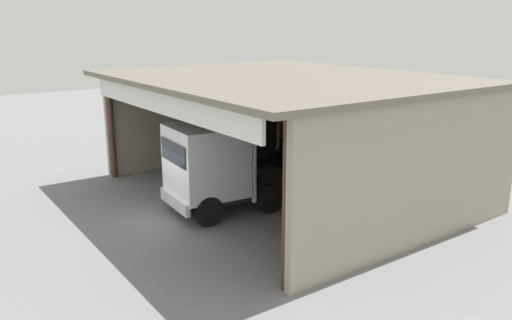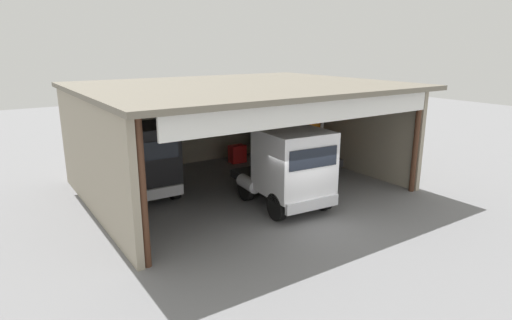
{
  "view_description": "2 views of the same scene",
  "coord_description": "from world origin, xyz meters",
  "px_view_note": "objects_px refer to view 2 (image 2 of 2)",
  "views": [
    {
      "loc": [
        15.69,
        -7.49,
        6.73
      ],
      "look_at": [
        0.0,
        3.64,
        1.63
      ],
      "focal_mm": 35.7,
      "sensor_mm": 36.0,
      "label": 1
    },
    {
      "loc": [
        -10.01,
        -11.37,
        6.46
      ],
      "look_at": [
        0.0,
        3.64,
        1.63
      ],
      "focal_mm": 29.95,
      "sensor_mm": 36.0,
      "label": 2
    }
  ],
  "objects_px": {
    "oil_drum": "(162,166)",
    "tool_cart": "(237,154)",
    "truck_orange_center_left_bay": "(294,133)",
    "truck_black_yard_outside": "(141,160)",
    "truck_white_left_bay": "(289,167)"
  },
  "relations": [
    {
      "from": "oil_drum",
      "to": "tool_cart",
      "type": "xyz_separation_m",
      "value": [
        4.51,
        -0.09,
        0.03
      ]
    },
    {
      "from": "tool_cart",
      "to": "truck_orange_center_left_bay",
      "type": "bearing_deg",
      "value": -46.02
    },
    {
      "from": "tool_cart",
      "to": "truck_black_yard_outside",
      "type": "bearing_deg",
      "value": -156.21
    },
    {
      "from": "oil_drum",
      "to": "tool_cart",
      "type": "height_order",
      "value": "tool_cart"
    },
    {
      "from": "truck_black_yard_outside",
      "to": "truck_white_left_bay",
      "type": "bearing_deg",
      "value": 137.22
    },
    {
      "from": "truck_black_yard_outside",
      "to": "truck_white_left_bay",
      "type": "distance_m",
      "value": 6.35
    },
    {
      "from": "truck_white_left_bay",
      "to": "tool_cart",
      "type": "distance_m",
      "value": 7.66
    },
    {
      "from": "truck_white_left_bay",
      "to": "tool_cart",
      "type": "relative_size",
      "value": 5.37
    },
    {
      "from": "oil_drum",
      "to": "truck_white_left_bay",
      "type": "bearing_deg",
      "value": -71.07
    },
    {
      "from": "truck_black_yard_outside",
      "to": "oil_drum",
      "type": "distance_m",
      "value": 3.84
    },
    {
      "from": "truck_orange_center_left_bay",
      "to": "tool_cart",
      "type": "xyz_separation_m",
      "value": [
        -2.26,
        2.34,
        -1.35
      ]
    },
    {
      "from": "truck_black_yard_outside",
      "to": "tool_cart",
      "type": "height_order",
      "value": "truck_black_yard_outside"
    },
    {
      "from": "oil_drum",
      "to": "tool_cart",
      "type": "relative_size",
      "value": 0.93
    },
    {
      "from": "truck_white_left_bay",
      "to": "tool_cart",
      "type": "xyz_separation_m",
      "value": [
        1.98,
        7.29,
        -1.24
      ]
    },
    {
      "from": "truck_white_left_bay",
      "to": "oil_drum",
      "type": "relative_size",
      "value": 5.76
    }
  ]
}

